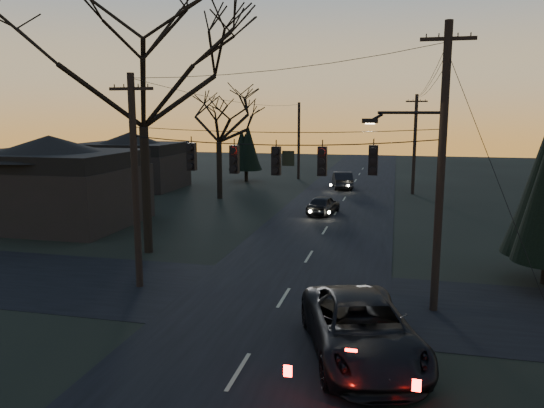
% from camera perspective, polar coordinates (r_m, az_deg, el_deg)
% --- Properties ---
extents(main_road, '(8.00, 120.00, 0.02)m').
position_cam_1_polar(main_road, '(30.04, 5.21, -3.67)').
color(main_road, black).
rests_on(main_road, ground).
extents(cross_road, '(60.00, 7.00, 0.02)m').
position_cam_1_polar(cross_road, '(20.58, 1.26, -10.06)').
color(cross_road, black).
rests_on(cross_road, ground).
extents(utility_pole_right, '(5.00, 0.30, 10.00)m').
position_cam_1_polar(utility_pole_right, '(20.25, 16.96, -10.86)').
color(utility_pole_right, black).
rests_on(utility_pole_right, ground).
extents(utility_pole_left, '(1.80, 0.30, 8.50)m').
position_cam_1_polar(utility_pole_left, '(22.52, -14.02, -8.60)').
color(utility_pole_left, black).
rests_on(utility_pole_left, ground).
extents(utility_pole_far_r, '(1.80, 0.30, 8.50)m').
position_cam_1_polar(utility_pole_far_r, '(47.48, 14.86, 1.04)').
color(utility_pole_far_r, black).
rests_on(utility_pole_far_r, ground).
extents(utility_pole_far_l, '(0.30, 0.30, 8.00)m').
position_cam_1_polar(utility_pole_far_l, '(56.27, 2.86, 2.69)').
color(utility_pole_far_l, black).
rests_on(utility_pole_far_l, ground).
extents(span_signal_assembly, '(11.50, 0.44, 1.51)m').
position_cam_1_polar(span_signal_assembly, '(19.47, 0.62, 4.82)').
color(span_signal_assembly, black).
rests_on(span_signal_assembly, ground).
extents(bare_tree_left, '(10.85, 10.85, 12.60)m').
position_cam_1_polar(bare_tree_left, '(26.88, -13.87, 13.41)').
color(bare_tree_left, black).
rests_on(bare_tree_left, ground).
extents(bare_tree_dist, '(6.71, 6.71, 9.26)m').
position_cam_1_polar(bare_tree_dist, '(43.24, -5.78, 9.09)').
color(bare_tree_dist, black).
rests_on(bare_tree_dist, ground).
extents(evergreen_dist, '(3.33, 3.33, 5.38)m').
position_cam_1_polar(evergreen_dist, '(54.12, -2.81, 5.90)').
color(evergreen_dist, black).
rests_on(evergreen_dist, ground).
extents(house_left_near, '(10.00, 8.00, 5.60)m').
position_cam_1_polar(house_left_near, '(35.99, -22.62, 2.37)').
color(house_left_near, black).
rests_on(house_left_near, ground).
extents(house_left_far, '(9.00, 7.00, 5.20)m').
position_cam_1_polar(house_left_far, '(51.12, -14.90, 4.58)').
color(house_left_far, black).
rests_on(house_left_far, ground).
extents(suv_near, '(4.52, 6.76, 1.72)m').
position_cam_1_polar(suv_near, '(15.86, 9.59, -13.14)').
color(suv_near, black).
rests_on(suv_near, ground).
extents(sedan_oncoming_a, '(2.17, 4.08, 1.32)m').
position_cam_1_polar(sedan_oncoming_a, '(36.93, 5.54, -0.09)').
color(sedan_oncoming_a, black).
rests_on(sedan_oncoming_a, ground).
extents(sedan_oncoming_b, '(2.47, 4.88, 1.54)m').
position_cam_1_polar(sedan_oncoming_b, '(49.72, 7.56, 2.56)').
color(sedan_oncoming_b, black).
rests_on(sedan_oncoming_b, ground).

